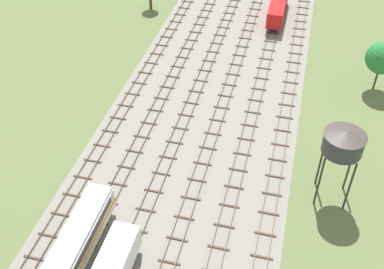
# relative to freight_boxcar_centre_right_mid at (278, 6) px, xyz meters

# --- Properties ---
(ground_plane) EXTENTS (480.00, 480.00, 0.00)m
(ground_plane) POSITION_rel_freight_boxcar_centre_right_mid_xyz_m (-6.88, -30.08, -2.45)
(ground_plane) COLOR #5B6B3D
(ballast_bed) EXTENTS (26.90, 176.00, 0.01)m
(ballast_bed) POSITION_rel_freight_boxcar_centre_right_mid_xyz_m (-6.88, -30.08, -2.45)
(ballast_bed) COLOR gray
(ballast_bed) RESTS_ON ground
(track_far_left) EXTENTS (2.40, 126.00, 0.29)m
(track_far_left) POSITION_rel_freight_boxcar_centre_right_mid_xyz_m (-18.33, -29.08, -2.31)
(track_far_left) COLOR #47382D
(track_far_left) RESTS_ON ground
(track_left) EXTENTS (2.40, 126.00, 0.29)m
(track_left) POSITION_rel_freight_boxcar_centre_right_mid_xyz_m (-13.75, -29.08, -2.31)
(track_left) COLOR #47382D
(track_left) RESTS_ON ground
(track_centre_left) EXTENTS (2.40, 126.00, 0.29)m
(track_centre_left) POSITION_rel_freight_boxcar_centre_right_mid_xyz_m (-9.17, -29.08, -2.31)
(track_centre_left) COLOR #47382D
(track_centre_left) RESTS_ON ground
(track_centre) EXTENTS (2.40, 126.00, 0.29)m
(track_centre) POSITION_rel_freight_boxcar_centre_right_mid_xyz_m (-4.59, -29.08, -2.31)
(track_centre) COLOR #47382D
(track_centre) RESTS_ON ground
(track_centre_right) EXTENTS (2.40, 126.00, 0.29)m
(track_centre_right) POSITION_rel_freight_boxcar_centre_right_mid_xyz_m (-0.01, -29.08, -2.31)
(track_centre_right) COLOR #47382D
(track_centre_right) RESTS_ON ground
(track_right) EXTENTS (2.40, 126.00, 0.29)m
(track_right) POSITION_rel_freight_boxcar_centre_right_mid_xyz_m (4.57, -29.08, -2.31)
(track_right) COLOR #47382D
(track_right) RESTS_ON ground
(freight_boxcar_centre_right_mid) EXTENTS (2.87, 14.00, 3.60)m
(freight_boxcar_centre_right_mid) POSITION_rel_freight_boxcar_centre_right_mid_xyz_m (0.00, 0.00, 0.00)
(freight_boxcar_centre_right_mid) COLOR red
(freight_boxcar_centre_right_mid) RESTS_ON ground
(water_tower) EXTENTS (4.58, 4.58, 9.92)m
(water_tower) POSITION_rel_freight_boxcar_centre_right_mid_xyz_m (11.09, -44.03, 5.94)
(water_tower) COLOR #2D2826
(water_tower) RESTS_ON ground
(lineside_tree_3) EXTENTS (4.88, 4.88, 7.94)m
(lineside_tree_3) POSITION_rel_freight_boxcar_centre_right_mid_xyz_m (17.04, -19.98, 3.04)
(lineside_tree_3) COLOR #4C331E
(lineside_tree_3) RESTS_ON ground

